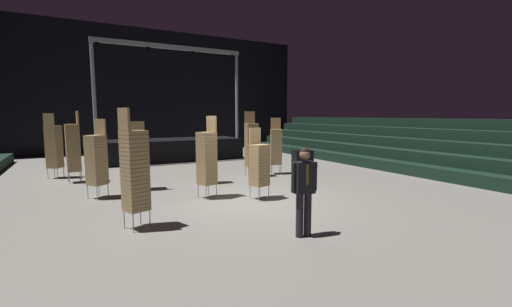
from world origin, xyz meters
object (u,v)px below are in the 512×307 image
chair_stack_front_right (207,157)px  equipment_road_case (303,158)px  chair_stack_rear_centre (138,156)px  stage_riser (169,148)px  chair_stack_aisle_right (135,170)px  chair_stack_aisle_left (259,164)px  chair_stack_rear_left (276,146)px  chair_stack_mid_centre (96,159)px  chair_stack_mid_left (54,146)px  chair_stack_mid_right (73,147)px  chair_stack_rear_right (207,157)px  man_with_tie (304,186)px  chair_stack_front_left (251,144)px

chair_stack_front_right → equipment_road_case: chair_stack_front_right is taller
chair_stack_rear_centre → equipment_road_case: chair_stack_rear_centre is taller
stage_riser → chair_stack_aisle_right: size_ratio=2.96×
chair_stack_aisle_left → equipment_road_case: size_ratio=2.28×
chair_stack_rear_left → chair_stack_aisle_left: (-2.62, -3.28, -0.13)m
chair_stack_mid_centre → chair_stack_rear_left: size_ratio=1.00×
chair_stack_front_right → equipment_road_case: 5.76m
chair_stack_mid_left → chair_stack_aisle_left: chair_stack_mid_left is taller
equipment_road_case → chair_stack_rear_left: bearing=-150.9°
chair_stack_mid_right → chair_stack_mid_centre: chair_stack_mid_right is taller
chair_stack_mid_left → chair_stack_rear_left: bearing=9.6°
chair_stack_rear_right → chair_stack_mid_centre: bearing=43.8°
chair_stack_aisle_right → equipment_road_case: chair_stack_aisle_right is taller
chair_stack_aisle_left → stage_riser: bearing=-100.8°
chair_stack_rear_centre → chair_stack_mid_centre: bearing=-155.2°
man_with_tie → chair_stack_front_left: 6.60m
chair_stack_front_left → chair_stack_rear_left: chair_stack_front_left is taller
man_with_tie → equipment_road_case: 9.45m
chair_stack_front_left → chair_stack_mid_left: (-6.76, 3.32, -0.04)m
chair_stack_front_left → chair_stack_mid_right: 6.44m
chair_stack_mid_right → chair_stack_rear_right: (3.40, -4.41, -0.08)m
chair_stack_rear_left → chair_stack_aisle_right: (-6.14, -4.24, 0.13)m
chair_stack_mid_right → chair_stack_rear_centre: chair_stack_mid_right is taller
chair_stack_mid_left → chair_stack_rear_right: (4.05, -5.69, -0.04)m
chair_stack_mid_right → chair_stack_mid_centre: bearing=-174.0°
man_with_tie → chair_stack_aisle_left: (0.67, 3.03, 0.01)m
chair_stack_front_left → chair_stack_rear_right: size_ratio=1.07×
chair_stack_rear_right → chair_stack_mid_left: bearing=17.2°
chair_stack_mid_right → chair_stack_aisle_right: size_ratio=1.00×
chair_stack_front_left → equipment_road_case: (3.48, 1.35, -0.91)m
stage_riser → chair_stack_rear_right: stage_riser is taller
chair_stack_mid_left → chair_stack_rear_left: chair_stack_mid_left is taller
chair_stack_rear_centre → chair_stack_front_right: bearing=-1.4°
equipment_road_case → chair_stack_aisle_right: bearing=-146.8°
chair_stack_aisle_left → chair_stack_front_right: bearing=-91.1°
chair_stack_front_right → chair_stack_mid_centre: 3.57m
man_with_tie → chair_stack_front_right: 5.84m
chair_stack_rear_left → chair_stack_aisle_right: size_ratio=0.90×
chair_stack_mid_left → chair_stack_rear_centre: bearing=-24.1°
chair_stack_rear_left → chair_stack_rear_right: size_ratio=0.96×
chair_stack_mid_right → chair_stack_rear_centre: size_ratio=1.15×
chair_stack_rear_left → chair_stack_mid_left: bearing=2.8°
stage_riser → chair_stack_rear_centre: 7.18m
chair_stack_front_right → equipment_road_case: bearing=-66.9°
chair_stack_mid_right → chair_stack_mid_centre: 2.99m
chair_stack_mid_right → chair_stack_mid_left: bearing=21.5°
chair_stack_front_right → chair_stack_rear_left: bearing=-76.1°
stage_riser → chair_stack_rear_left: bearing=-65.7°
chair_stack_mid_right → chair_stack_aisle_right: same height
chair_stack_front_left → chair_stack_mid_left: 7.53m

